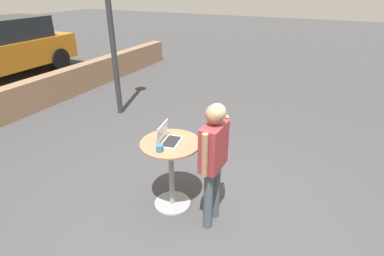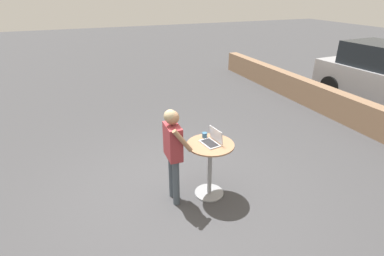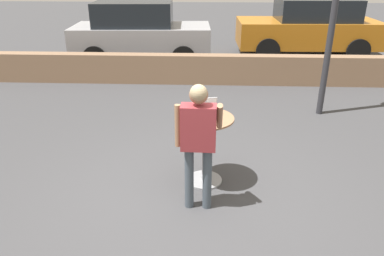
% 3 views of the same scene
% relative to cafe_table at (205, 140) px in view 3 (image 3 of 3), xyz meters
% --- Properties ---
extents(ground_plane, '(50.00, 50.00, 0.00)m').
position_rel_cafe_table_xyz_m(ground_plane, '(-0.18, -0.50, -0.64)').
color(ground_plane, '#3D3D3F').
extents(pavement_kerb, '(14.70, 0.35, 0.72)m').
position_rel_cafe_table_xyz_m(pavement_kerb, '(-0.18, 4.58, -0.28)').
color(pavement_kerb, '#84664C').
rests_on(pavement_kerb, ground_plane).
extents(cafe_table, '(0.76, 0.76, 0.96)m').
position_rel_cafe_table_xyz_m(cafe_table, '(0.00, 0.00, 0.00)').
color(cafe_table, gray).
rests_on(cafe_table, ground_plane).
extents(laptop, '(0.37, 0.29, 0.24)m').
position_rel_cafe_table_xyz_m(laptop, '(-0.01, 0.03, 0.38)').
color(laptop, '#B7BABF').
rests_on(laptop, cafe_table).
extents(coffee_mug, '(0.12, 0.08, 0.08)m').
position_rel_cafe_table_xyz_m(coffee_mug, '(-0.24, 0.00, 0.37)').
color(coffee_mug, '#336084').
rests_on(coffee_mug, cafe_table).
extents(standing_person, '(0.55, 0.35, 1.61)m').
position_rel_cafe_table_xyz_m(standing_person, '(-0.07, -0.60, 0.38)').
color(standing_person, '#424C56').
rests_on(standing_person, ground_plane).
extents(parked_car_near_street, '(4.08, 2.04, 1.76)m').
position_rel_cafe_table_xyz_m(parked_car_near_street, '(-2.02, 6.64, 0.24)').
color(parked_car_near_street, '#9E9EA3').
rests_on(parked_car_near_street, ground_plane).
extents(parked_car_further_down, '(4.38, 2.03, 1.77)m').
position_rel_cafe_table_xyz_m(parked_car_further_down, '(3.18, 7.73, 0.26)').
color(parked_car_further_down, '#B76B19').
rests_on(parked_car_further_down, ground_plane).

